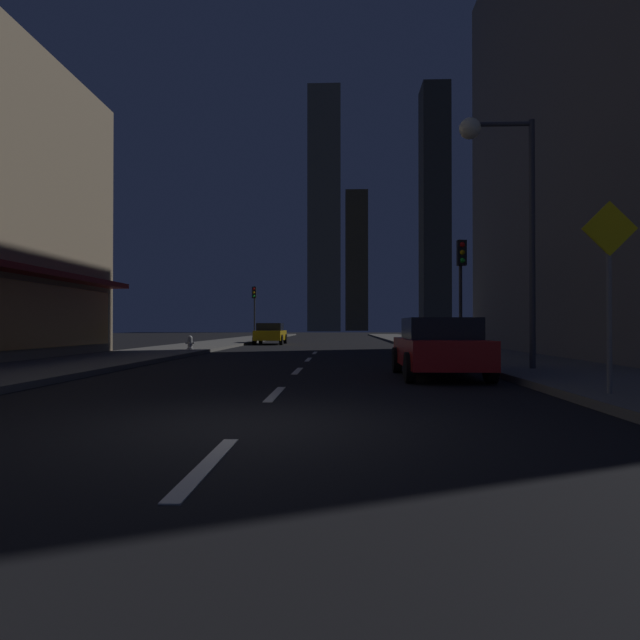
{
  "coord_description": "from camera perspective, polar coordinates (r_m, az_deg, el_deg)",
  "views": [
    {
      "loc": [
        1.2,
        -6.94,
        1.26
      ],
      "look_at": [
        0.0,
        25.26,
        1.6
      ],
      "focal_mm": 31.11,
      "sensor_mm": 36.0,
      "label": 1
    }
  ],
  "objects": [
    {
      "name": "ground_plane",
      "position": [
        38.98,
        0.37,
        -2.54
      ],
      "size": [
        78.0,
        136.0,
        0.1
      ],
      "primitive_type": "cube",
      "color": "black"
    },
    {
      "name": "sidewalk_right",
      "position": [
        39.39,
        10.61,
        -2.32
      ],
      "size": [
        4.0,
        76.0,
        0.15
      ],
      "primitive_type": "cube",
      "color": "#605E59",
      "rests_on": "ground"
    },
    {
      "name": "sidewalk_left",
      "position": [
        39.81,
        -9.76,
        -2.31
      ],
      "size": [
        4.0,
        76.0,
        0.15
      ],
      "primitive_type": "cube",
      "color": "#605E59",
      "rests_on": "ground"
    },
    {
      "name": "lane_marking_center",
      "position": [
        15.44,
        -2.34,
        -5.26
      ],
      "size": [
        0.16,
        23.0,
        0.01
      ],
      "color": "silver",
      "rests_on": "ground"
    },
    {
      "name": "skyscraper_distant_tall",
      "position": [
        131.84,
        0.45,
        11.27
      ],
      "size": [
        7.59,
        6.42,
        56.8
      ],
      "primitive_type": "cube",
      "color": "#615C49",
      "rests_on": "ground"
    },
    {
      "name": "skyscraper_distant_mid",
      "position": [
        148.38,
        3.77,
        6.02
      ],
      "size": [
        5.86,
        7.67,
        36.79
      ],
      "primitive_type": "cube",
      "color": "#2F2D23",
      "rests_on": "ground"
    },
    {
      "name": "skyscraper_distant_short",
      "position": [
        136.72,
        11.71,
        11.13
      ],
      "size": [
        6.42,
        8.42,
        58.13
      ],
      "primitive_type": "cube",
      "color": "#363328",
      "rests_on": "ground"
    },
    {
      "name": "car_parked_near",
      "position": [
        13.81,
        12.16,
        -2.74
      ],
      "size": [
        1.98,
        4.24,
        1.45
      ],
      "color": "#B21919",
      "rests_on": "ground"
    },
    {
      "name": "car_parked_far",
      "position": [
        38.02,
        -5.12,
        -1.39
      ],
      "size": [
        1.98,
        4.24,
        1.45
      ],
      "color": "gold",
      "rests_on": "ground"
    },
    {
      "name": "fire_hydrant_far_left",
      "position": [
        26.83,
        -13.22,
        -2.31
      ],
      "size": [
        0.42,
        0.3,
        0.65
      ],
      "color": "#B2B2B2",
      "rests_on": "sidewalk_left"
    },
    {
      "name": "traffic_light_near_right",
      "position": [
        20.42,
        14.33,
        4.85
      ],
      "size": [
        0.32,
        0.48,
        4.2
      ],
      "color": "#2D2D2D",
      "rests_on": "sidewalk_right"
    },
    {
      "name": "traffic_light_far_left",
      "position": [
        43.28,
        -6.78,
        1.95
      ],
      "size": [
        0.32,
        0.48,
        4.2
      ],
      "color": "#2D2D2D",
      "rests_on": "sidewalk_left"
    },
    {
      "name": "street_lamp_right",
      "position": [
        15.68,
        18.04,
        13.48
      ],
      "size": [
        1.96,
        0.56,
        6.58
      ],
      "color": "#38383D",
      "rests_on": "sidewalk_right"
    },
    {
      "name": "pedestrian_crossing_sign",
      "position": [
        10.25,
        27.62,
        3.72
      ],
      "size": [
        0.91,
        0.08,
        3.15
      ],
      "color": "slate",
      "rests_on": "sidewalk_right"
    }
  ]
}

